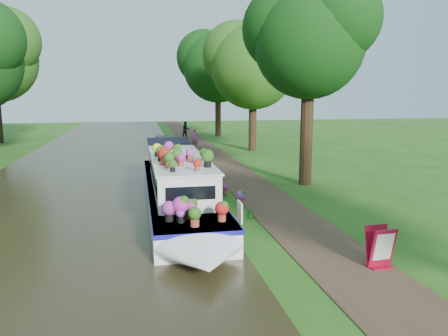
% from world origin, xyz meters
% --- Properties ---
extents(ground, '(100.00, 100.00, 0.00)m').
position_xyz_m(ground, '(0.00, 0.00, 0.00)').
color(ground, '#225114').
rests_on(ground, ground).
extents(canal_water, '(10.00, 100.00, 0.02)m').
position_xyz_m(canal_water, '(-6.00, 0.00, 0.01)').
color(canal_water, black).
rests_on(canal_water, ground).
extents(towpath, '(2.20, 100.00, 0.03)m').
position_xyz_m(towpath, '(1.20, 0.00, 0.01)').
color(towpath, '#432E1F').
rests_on(towpath, ground).
extents(plant_boat, '(2.29, 13.52, 2.22)m').
position_xyz_m(plant_boat, '(-2.25, -0.25, 0.85)').
color(plant_boat, white).
rests_on(plant_boat, canal_water).
extents(tree_near_overhang, '(5.52, 5.28, 8.99)m').
position_xyz_m(tree_near_overhang, '(3.79, 3.06, 6.60)').
color(tree_near_overhang, black).
rests_on(tree_near_overhang, ground).
extents(tree_near_mid, '(6.90, 6.60, 9.40)m').
position_xyz_m(tree_near_mid, '(4.48, 15.08, 6.44)').
color(tree_near_mid, black).
rests_on(tree_near_mid, ground).
extents(tree_near_far, '(7.59, 7.26, 10.30)m').
position_xyz_m(tree_near_far, '(3.98, 26.09, 7.05)').
color(tree_near_far, black).
rests_on(tree_near_far, ground).
extents(second_boat, '(1.79, 5.97, 1.15)m').
position_xyz_m(second_boat, '(-1.75, 14.19, 0.47)').
color(second_boat, black).
rests_on(second_boat, canal_water).
extents(sandwich_board, '(0.63, 0.52, 0.98)m').
position_xyz_m(sandwich_board, '(1.91, -6.52, 0.47)').
color(sandwich_board, maroon).
rests_on(sandwich_board, towpath).
extents(pedestrian_pink, '(0.65, 0.53, 1.52)m').
position_xyz_m(pedestrian_pink, '(0.50, 16.55, 0.79)').
color(pedestrian_pink, '#C04F89').
rests_on(pedestrian_pink, towpath).
extents(pedestrian_dark, '(0.89, 0.77, 1.56)m').
position_xyz_m(pedestrian_dark, '(0.69, 24.34, 0.81)').
color(pedestrian_dark, black).
rests_on(pedestrian_dark, towpath).
extents(verge_plant, '(0.35, 0.31, 0.38)m').
position_xyz_m(verge_plant, '(-0.03, -1.84, 0.19)').
color(verge_plant, '#256D20').
rests_on(verge_plant, ground).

